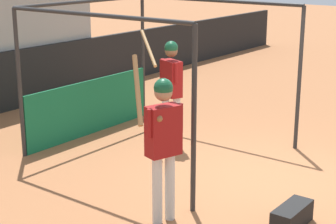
# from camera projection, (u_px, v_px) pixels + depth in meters

# --- Properties ---
(ground_plane) EXTENTS (60.00, 60.00, 0.00)m
(ground_plane) POSITION_uv_depth(u_px,v_px,m) (267.00, 177.00, 8.74)
(ground_plane) COLOR #935B38
(outfield_wall) EXTENTS (24.00, 0.12, 1.31)m
(outfield_wall) POSITION_uv_depth(u_px,v_px,m) (7.00, 82.00, 12.29)
(outfield_wall) COLOR black
(outfield_wall) RESTS_ON ground
(batting_cage) EXTENTS (3.27, 3.60, 2.55)m
(batting_cage) POSITION_uv_depth(u_px,v_px,m) (117.00, 80.00, 10.14)
(batting_cage) COLOR #282828
(batting_cage) RESTS_ON ground
(player_batter) EXTENTS (0.61, 0.94, 2.04)m
(player_batter) POSITION_uv_depth(u_px,v_px,m) (171.00, 82.00, 9.94)
(player_batter) COLOR silver
(player_batter) RESTS_ON ground
(player_waiting) EXTENTS (0.81, 0.52, 2.18)m
(player_waiting) POSITION_uv_depth(u_px,v_px,m) (163.00, 136.00, 6.98)
(player_waiting) COLOR silver
(player_waiting) RESTS_ON ground
(equipment_bag) EXTENTS (0.70, 0.28, 0.28)m
(equipment_bag) POSITION_uv_depth(u_px,v_px,m) (292.00, 216.00, 7.11)
(equipment_bag) COLOR black
(equipment_bag) RESTS_ON ground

